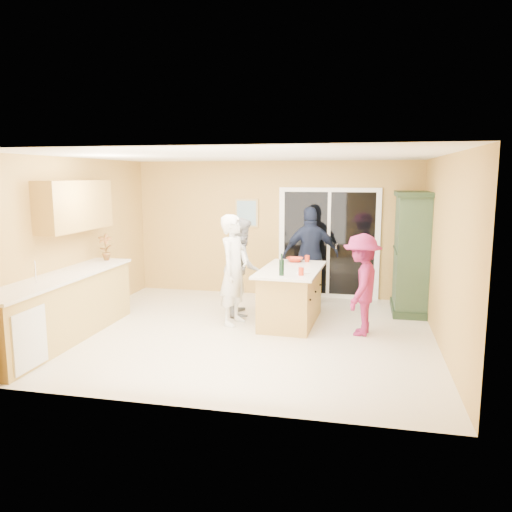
% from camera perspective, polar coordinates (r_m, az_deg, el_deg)
% --- Properties ---
extents(floor, '(5.50, 5.50, 0.00)m').
position_cam_1_polar(floor, '(7.55, -1.29, -8.73)').
color(floor, beige).
rests_on(floor, ground).
extents(ceiling, '(5.50, 5.00, 0.10)m').
position_cam_1_polar(ceiling, '(7.19, -1.36, 11.40)').
color(ceiling, white).
rests_on(ceiling, wall_back).
extents(wall_back, '(5.50, 0.10, 2.60)m').
position_cam_1_polar(wall_back, '(9.69, 2.13, 3.12)').
color(wall_back, '#EDB861').
rests_on(wall_back, ground).
extents(wall_front, '(5.50, 0.10, 2.60)m').
position_cam_1_polar(wall_front, '(4.90, -8.17, -2.95)').
color(wall_front, '#EDB861').
rests_on(wall_front, ground).
extents(wall_left, '(0.10, 5.00, 2.60)m').
position_cam_1_polar(wall_left, '(8.33, -20.05, 1.58)').
color(wall_left, '#EDB861').
rests_on(wall_left, ground).
extents(wall_right, '(0.10, 5.00, 2.60)m').
position_cam_1_polar(wall_right, '(7.14, 20.67, 0.36)').
color(wall_right, '#EDB861').
rests_on(wall_right, ground).
extents(left_cabinet_run, '(0.65, 3.05, 1.24)m').
position_cam_1_polar(left_cabinet_run, '(7.46, -22.01, -5.93)').
color(left_cabinet_run, '#B29145').
rests_on(left_cabinet_run, floor).
extents(upper_cabinets, '(0.35, 1.60, 0.75)m').
position_cam_1_polar(upper_cabinets, '(8.02, -19.97, 5.44)').
color(upper_cabinets, '#B29145').
rests_on(upper_cabinets, wall_left).
extents(sliding_door, '(1.90, 0.07, 2.10)m').
position_cam_1_polar(sliding_door, '(9.56, 8.30, 1.43)').
color(sliding_door, white).
rests_on(sliding_door, floor).
extents(framed_picture, '(0.46, 0.04, 0.56)m').
position_cam_1_polar(framed_picture, '(9.75, -1.08, 4.93)').
color(framed_picture, tan).
rests_on(framed_picture, wall_back).
extents(kitchen_island, '(0.99, 1.72, 0.88)m').
position_cam_1_polar(kitchen_island, '(7.96, 4.00, -4.72)').
color(kitchen_island, '#B29145').
rests_on(kitchen_island, floor).
extents(green_hutch, '(0.59, 1.12, 2.06)m').
position_cam_1_polar(green_hutch, '(8.84, 17.30, 0.19)').
color(green_hutch, '#203320').
rests_on(green_hutch, floor).
extents(woman_white, '(0.53, 0.70, 1.73)m').
position_cam_1_polar(woman_white, '(7.78, -2.54, -1.61)').
color(woman_white, white).
rests_on(woman_white, floor).
extents(woman_grey, '(0.79, 0.92, 1.63)m').
position_cam_1_polar(woman_grey, '(8.37, -1.62, -1.18)').
color(woman_grey, gray).
rests_on(woman_grey, floor).
extents(woman_navy, '(1.12, 0.74, 1.77)m').
position_cam_1_polar(woman_navy, '(9.15, 6.26, 0.10)').
color(woman_navy, '#1B233D').
rests_on(woman_navy, floor).
extents(woman_magenta, '(0.71, 1.04, 1.49)m').
position_cam_1_polar(woman_magenta, '(7.45, 11.96, -3.22)').
color(woman_magenta, '#7E1B54').
rests_on(woman_magenta, floor).
extents(serving_bowl, '(0.28, 0.28, 0.07)m').
position_cam_1_polar(serving_bowl, '(8.47, 4.46, -0.42)').
color(serving_bowl, red).
rests_on(serving_bowl, kitchen_island).
extents(tulip_vase, '(0.27, 0.22, 0.44)m').
position_cam_1_polar(tulip_vase, '(8.55, -16.82, 0.99)').
color(tulip_vase, '#A91110').
rests_on(tulip_vase, left_cabinet_run).
extents(tumbler_near, '(0.10, 0.10, 0.11)m').
position_cam_1_polar(tumbler_near, '(8.46, 5.86, -0.30)').
color(tumbler_near, red).
rests_on(tumbler_near, kitchen_island).
extents(tumbler_far, '(0.09, 0.09, 0.12)m').
position_cam_1_polar(tumbler_far, '(7.32, 5.18, -1.77)').
color(tumbler_far, red).
rests_on(tumbler_far, kitchen_island).
extents(wine_bottle, '(0.07, 0.07, 0.32)m').
position_cam_1_polar(wine_bottle, '(7.28, 2.94, -1.26)').
color(wine_bottle, black).
rests_on(wine_bottle, kitchen_island).
extents(white_plate, '(0.21, 0.21, 0.01)m').
position_cam_1_polar(white_plate, '(7.50, 5.43, -1.89)').
color(white_plate, white).
rests_on(white_plate, kitchen_island).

